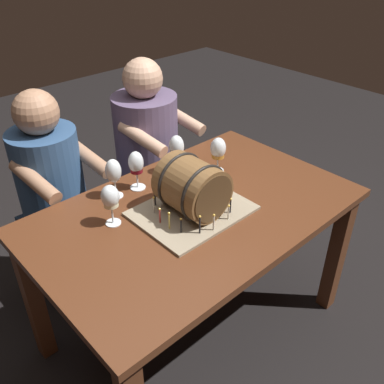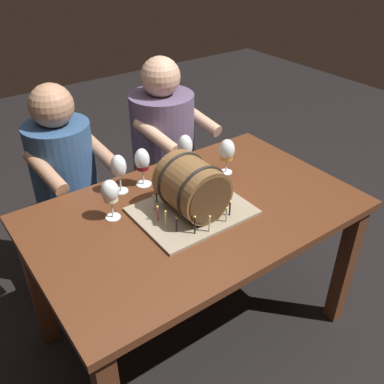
{
  "view_description": "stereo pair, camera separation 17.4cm",
  "coord_description": "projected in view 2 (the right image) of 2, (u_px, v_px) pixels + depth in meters",
  "views": [
    {
      "loc": [
        -1.02,
        -1.08,
        1.79
      ],
      "look_at": [
        -0.03,
        -0.01,
        0.84
      ],
      "focal_mm": 39.78,
      "sensor_mm": 36.0,
      "label": 1
    },
    {
      "loc": [
        -0.88,
        -1.19,
        1.79
      ],
      "look_at": [
        -0.03,
        -0.01,
        0.84
      ],
      "focal_mm": 39.78,
      "sensor_mm": 36.0,
      "label": 2
    }
  ],
  "objects": [
    {
      "name": "barrel_cake",
      "position": [
        192.0,
        190.0,
        1.73
      ],
      "size": [
        0.46,
        0.36,
        0.25
      ],
      "color": "gray",
      "rests_on": "dining_table"
    },
    {
      "name": "ground_plane",
      "position": [
        195.0,
        325.0,
        2.22
      ],
      "size": [
        8.0,
        8.0,
        0.0
      ],
      "primitive_type": "plane",
      "color": "black"
    },
    {
      "name": "wine_glass_amber",
      "position": [
        227.0,
        151.0,
        2.01
      ],
      "size": [
        0.08,
        0.08,
        0.18
      ],
      "color": "white",
      "rests_on": "dining_table"
    },
    {
      "name": "wine_glass_red",
      "position": [
        142.0,
        161.0,
        1.91
      ],
      "size": [
        0.07,
        0.07,
        0.19
      ],
      "color": "white",
      "rests_on": "dining_table"
    },
    {
      "name": "dining_table",
      "position": [
        196.0,
        229.0,
        1.87
      ],
      "size": [
        1.39,
        0.87,
        0.74
      ],
      "color": "#562D19",
      "rests_on": "ground"
    },
    {
      "name": "wine_glass_empty",
      "position": [
        119.0,
        167.0,
        1.86
      ],
      "size": [
        0.07,
        0.07,
        0.18
      ],
      "color": "white",
      "rests_on": "dining_table"
    },
    {
      "name": "wine_glass_rose",
      "position": [
        185.0,
        148.0,
        2.01
      ],
      "size": [
        0.07,
        0.07,
        0.2
      ],
      "color": "white",
      "rests_on": "dining_table"
    },
    {
      "name": "person_seated_right",
      "position": [
        164.0,
        160.0,
        2.56
      ],
      "size": [
        0.45,
        0.53,
        1.18
      ],
      "color": "#372D40",
      "rests_on": "ground"
    },
    {
      "name": "wine_glass_white",
      "position": [
        110.0,
        193.0,
        1.69
      ],
      "size": [
        0.07,
        0.07,
        0.18
      ],
      "color": "white",
      "rests_on": "dining_table"
    },
    {
      "name": "person_seated_left",
      "position": [
        69.0,
        197.0,
        2.28
      ],
      "size": [
        0.4,
        0.5,
        1.15
      ],
      "color": "#1B2D46",
      "rests_on": "ground"
    }
  ]
}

